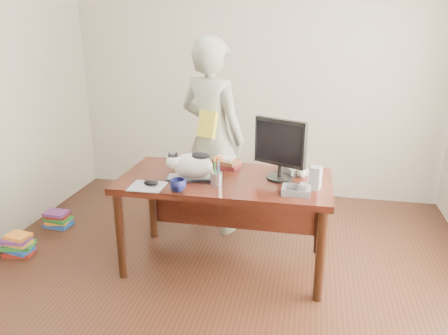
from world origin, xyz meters
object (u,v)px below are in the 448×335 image
speaker (315,178)px  book_pile_b (58,219)px  keyboard (193,178)px  monitor (280,146)px  calculator (294,169)px  person (212,137)px  mouse (151,183)px  cat (191,165)px  coffee_mug (178,185)px  phone (297,190)px  desk (227,192)px  book_pile_a (18,245)px  baseball (301,173)px  book_stack (226,163)px  pen_cup (217,177)px

speaker → book_pile_b: 2.55m
keyboard → monitor: 0.69m
calculator → person: 0.87m
mouse → person: 0.96m
cat → mouse: size_ratio=3.49×
coffee_mug → person: 0.98m
phone → person: person is taller
speaker → keyboard: bearing=-165.5°
desk → monitor: size_ratio=3.44×
cat → book_pile_a: (-1.51, -0.11, -0.78)m
phone → person: (-0.80, 0.86, 0.11)m
desk → keyboard: bearing=-145.4°
speaker → book_pile_b: speaker is taller
keyboard → baseball: baseball is taller
desk → person: bearing=114.1°
cat → person: size_ratio=0.22×
monitor → book_stack: monitor is taller
mouse → book_pile_b: bearing=151.6°
mouse → speaker: bearing=7.3°
pen_cup → person: (-0.22, 0.80, 0.08)m
cat → book_stack: cat is taller
phone → book_pile_b: (-2.27, 0.57, -0.71)m
cat → desk: bearing=23.7°
cat → mouse: bearing=-152.9°
pen_cup → calculator: (0.54, 0.40, -0.03)m
keyboard → book_pile_a: bearing=174.3°
coffee_mug → book_stack: bearing=69.3°
keyboard → calculator: size_ratio=1.60×
pen_cup → mouse: pen_cup is taller
keyboard → calculator: bearing=12.8°
calculator → coffee_mug: bearing=-174.9°
desk → book_stack: (-0.05, 0.17, 0.18)m
mouse → pen_cup: bearing=12.6°
person → monitor: bearing=161.1°
keyboard → book_stack: (0.18, 0.33, 0.02)m
monitor → pen_cup: 0.52m
cat → pen_cup: (0.21, -0.08, -0.06)m
monitor → phone: bearing=-35.7°
person → cat: bearing=113.9°
book_stack → pen_cup: bearing=-73.3°
baseball → speaker: bearing=-65.1°
baseball → calculator: size_ratio=0.28×
coffee_mug → baseball: bearing=28.9°
keyboard → book_stack: book_stack is taller
book_pile_a → baseball: bearing=7.9°
mouse → coffee_mug: bearing=-16.9°
pen_cup → calculator: 0.67m
monitor → book_pile_a: (-2.15, -0.25, -0.93)m
pen_cup → coffee_mug: (-0.24, -0.18, -0.02)m
pen_cup → book_pile_a: 1.87m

